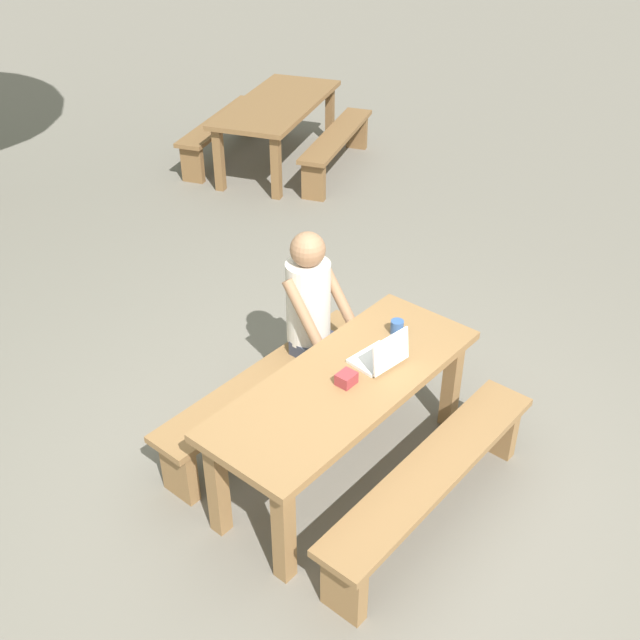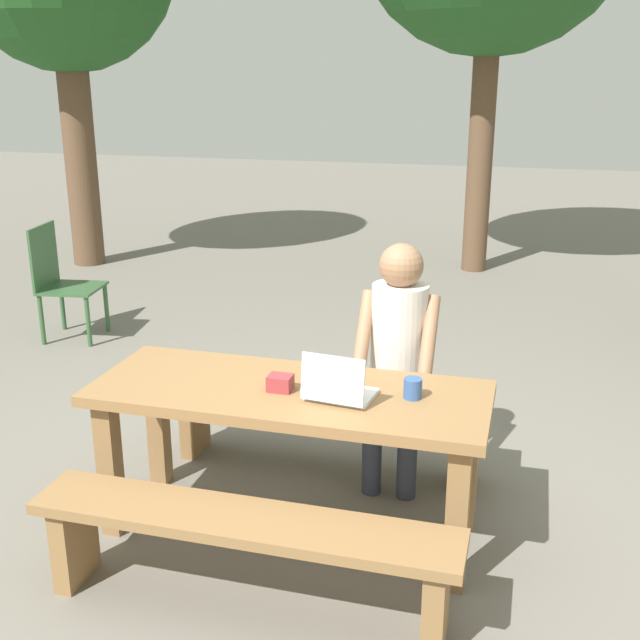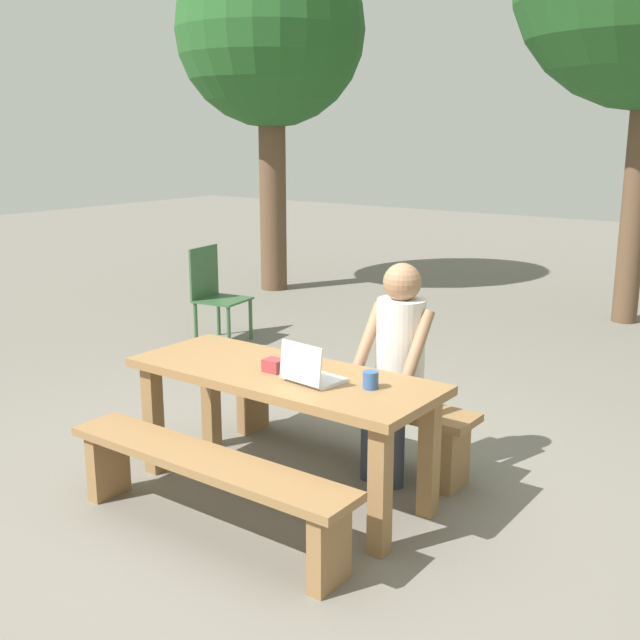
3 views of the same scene
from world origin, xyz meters
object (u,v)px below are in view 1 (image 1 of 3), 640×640
(person_seated, at_px, (313,310))
(picnic_table_mid, at_px, (277,111))
(picnic_table_front, at_px, (345,395))
(laptop, at_px, (382,356))
(coffee_mug, at_px, (397,327))
(small_pouch, at_px, (346,379))

(person_seated, xyz_separation_m, picnic_table_mid, (2.92, 3.03, -0.12))
(picnic_table_front, bearing_deg, laptop, -15.85)
(laptop, height_order, person_seated, person_seated)
(coffee_mug, distance_m, picnic_table_mid, 4.51)
(picnic_table_front, bearing_deg, person_seated, 56.03)
(person_seated, bearing_deg, small_pouch, -124.63)
(laptop, bearing_deg, coffee_mug, -153.79)
(small_pouch, xyz_separation_m, person_seated, (0.42, 0.61, -0.01))
(picnic_table_front, height_order, small_pouch, small_pouch)
(person_seated, bearing_deg, picnic_table_mid, 46.01)
(person_seated, bearing_deg, laptop, -102.62)
(laptop, bearing_deg, picnic_table_front, -9.28)
(coffee_mug, distance_m, person_seated, 0.56)
(coffee_mug, relative_size, person_seated, 0.07)
(picnic_table_mid, bearing_deg, picnic_table_front, -153.66)
(laptop, relative_size, coffee_mug, 3.40)
(person_seated, height_order, picnic_table_mid, person_seated)
(picnic_table_front, height_order, coffee_mug, coffee_mug)
(picnic_table_front, bearing_deg, small_pouch, -135.10)
(picnic_table_front, xyz_separation_m, coffee_mug, (0.55, 0.04, 0.16))
(person_seated, bearing_deg, picnic_table_front, -123.97)
(picnic_table_front, distance_m, picnic_table_mid, 4.89)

